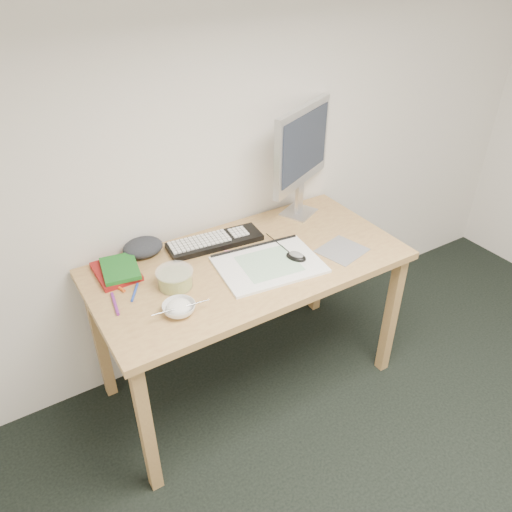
{
  "coord_description": "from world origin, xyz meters",
  "views": [
    {
      "loc": [
        -1.29,
        -0.15,
        1.99
      ],
      "look_at": [
        -0.36,
        1.35,
        0.83
      ],
      "focal_mm": 35.0,
      "sensor_mm": 36.0,
      "label": 1
    }
  ],
  "objects_px": {
    "sketchpad": "(269,265)",
    "rice_bowl": "(179,309)",
    "keyboard": "(215,242)",
    "desk": "(249,276)",
    "monitor": "(302,149)"
  },
  "relations": [
    {
      "from": "sketchpad",
      "to": "rice_bowl",
      "type": "distance_m",
      "value": 0.48
    },
    {
      "from": "rice_bowl",
      "to": "keyboard",
      "type": "bearing_deg",
      "value": 46.58
    },
    {
      "from": "desk",
      "to": "sketchpad",
      "type": "height_order",
      "value": "sketchpad"
    },
    {
      "from": "keyboard",
      "to": "monitor",
      "type": "bearing_deg",
      "value": 10.49
    },
    {
      "from": "sketchpad",
      "to": "monitor",
      "type": "relative_size",
      "value": 0.8
    },
    {
      "from": "sketchpad",
      "to": "monitor",
      "type": "distance_m",
      "value": 0.62
    },
    {
      "from": "sketchpad",
      "to": "monitor",
      "type": "bearing_deg",
      "value": 46.49
    },
    {
      "from": "desk",
      "to": "rice_bowl",
      "type": "height_order",
      "value": "rice_bowl"
    },
    {
      "from": "keyboard",
      "to": "monitor",
      "type": "distance_m",
      "value": 0.61
    },
    {
      "from": "rice_bowl",
      "to": "sketchpad",
      "type": "bearing_deg",
      "value": 10.38
    },
    {
      "from": "keyboard",
      "to": "rice_bowl",
      "type": "relative_size",
      "value": 3.47
    },
    {
      "from": "rice_bowl",
      "to": "monitor",
      "type": "bearing_deg",
      "value": 25.55
    },
    {
      "from": "desk",
      "to": "monitor",
      "type": "height_order",
      "value": "monitor"
    },
    {
      "from": "desk",
      "to": "rice_bowl",
      "type": "relative_size",
      "value": 10.92
    },
    {
      "from": "keyboard",
      "to": "rice_bowl",
      "type": "height_order",
      "value": "rice_bowl"
    }
  ]
}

